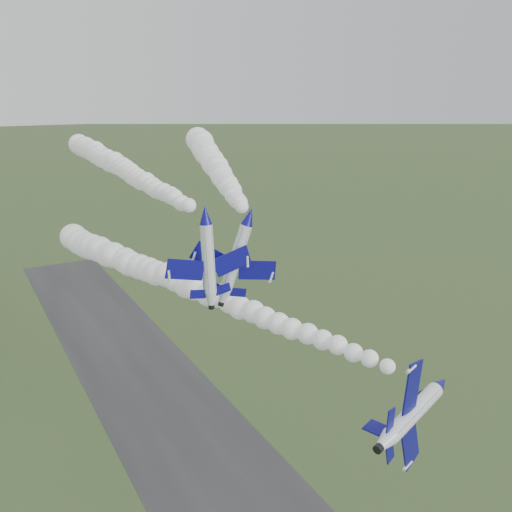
{
  "coord_description": "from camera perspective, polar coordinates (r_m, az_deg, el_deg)",
  "views": [
    {
      "loc": [
        -31.21,
        -41.2,
        59.12
      ],
      "look_at": [
        1.29,
        18.14,
        39.23
      ],
      "focal_mm": 40.0,
      "sensor_mm": 36.0,
      "label": 1
    }
  ],
  "objects": [
    {
      "name": "jet_lead",
      "position": [
        65.05,
        18.09,
        -12.11
      ],
      "size": [
        6.41,
        14.02,
        11.88
      ],
      "rotation": [
        0.0,
        1.48,
        0.34
      ],
      "color": "white"
    },
    {
      "name": "smoke_trail_jet_lead",
      "position": [
        86.27,
        -6.5,
        -3.04
      ],
      "size": [
        28.68,
        69.12,
        4.93
      ],
      "primitive_type": null,
      "rotation": [
        0.0,
        0.0,
        0.34
      ],
      "color": "white"
    },
    {
      "name": "smoke_trail_jet_pair_left",
      "position": [
        101.5,
        -13.52,
        8.71
      ],
      "size": [
        8.32,
        70.88,
        4.49
      ],
      "primitive_type": null,
      "rotation": [
        0.0,
        0.0,
        -0.05
      ],
      "color": "white"
    },
    {
      "name": "jet_pair_right",
      "position": [
        68.83,
        -0.65,
        3.98
      ],
      "size": [
        10.47,
        12.74,
        4.21
      ],
      "rotation": [
        0.0,
        0.32,
        -0.32
      ],
      "color": "white"
    },
    {
      "name": "jet_pair_left",
      "position": [
        65.18,
        -5.06,
        4.13
      ],
      "size": [
        10.55,
        12.65,
        3.13
      ],
      "rotation": [
        0.0,
        -0.04,
        -0.05
      ],
      "color": "white"
    },
    {
      "name": "smoke_trail_jet_pair_right",
      "position": [
        103.12,
        -4.15,
        9.08
      ],
      "size": [
        25.53,
        63.3,
        5.5
      ],
      "primitive_type": null,
      "rotation": [
        0.0,
        0.0,
        -0.32
      ],
      "color": "white"
    },
    {
      "name": "runway",
      "position": [
        97.65,
        -4.29,
        -20.92
      ],
      "size": [
        24.0,
        260.0,
        0.04
      ],
      "primitive_type": "cube",
      "color": "#2C2C2E",
      "rests_on": "ground"
    }
  ]
}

